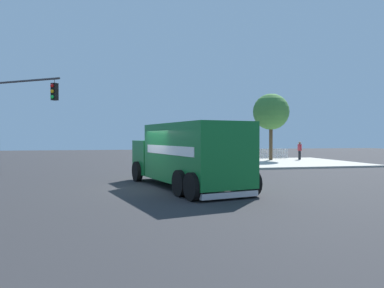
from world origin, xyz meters
name	(u,v)px	position (x,y,z in m)	size (l,w,h in m)	color
ground_plane	(155,188)	(0.00, 0.00, 0.00)	(100.00, 100.00, 0.00)	#2B2B2D
sidewalk_corner_near	(287,162)	(-12.79, -12.79, 0.07)	(10.78, 10.78, 0.14)	#B2ADA0
delivery_truck	(187,154)	(-1.39, 0.26, 1.47)	(4.37, 8.25, 2.80)	#146B2D
traffic_light_primary	(17,110)	(7.20, -7.23, 3.81)	(4.02, 2.90, 5.72)	#38383D
pedestrian_near_corner	(300,149)	(-15.30, -15.16, 1.08)	(0.25, 0.53, 1.66)	black
picket_fence_run	(262,153)	(-12.79, -17.93, 0.62)	(5.50, 0.05, 0.95)	silver
shade_tree_near	(271,112)	(-12.45, -15.22, 4.52)	(3.29, 3.29, 6.05)	brown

